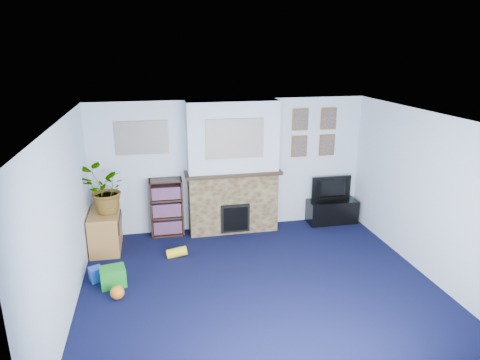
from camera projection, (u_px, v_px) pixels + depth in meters
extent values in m
cube|color=black|center=(260.00, 287.00, 6.07)|extent=(5.00, 4.50, 0.01)
cube|color=white|center=(263.00, 119.00, 5.36)|extent=(5.00, 4.50, 0.01)
cube|color=silver|center=(231.00, 165.00, 7.82)|extent=(5.00, 0.04, 2.40)
cube|color=silver|center=(328.00, 302.00, 3.61)|extent=(5.00, 0.04, 2.40)
cube|color=silver|center=(64.00, 224.00, 5.23)|extent=(0.04, 4.50, 2.40)
cube|color=silver|center=(428.00, 196.00, 6.20)|extent=(0.04, 4.50, 2.40)
cube|color=brown|center=(233.00, 202.00, 7.83)|extent=(1.60, 0.40, 1.10)
cube|color=brown|center=(233.00, 138.00, 7.47)|extent=(1.60, 0.40, 1.30)
cube|color=brown|center=(233.00, 173.00, 7.63)|extent=(1.72, 0.50, 0.05)
cube|color=brown|center=(235.00, 218.00, 7.70)|extent=(0.52, 0.08, 0.52)
cube|color=brown|center=(236.00, 219.00, 7.66)|extent=(0.44, 0.02, 0.44)
cube|color=gray|center=(235.00, 139.00, 7.26)|extent=(1.00, 0.03, 0.68)
cube|color=gray|center=(142.00, 138.00, 7.33)|extent=(0.90, 0.03, 0.58)
cube|color=brown|center=(300.00, 120.00, 7.82)|extent=(0.30, 0.03, 0.40)
cube|color=brown|center=(329.00, 119.00, 7.93)|extent=(0.30, 0.03, 0.40)
cube|color=brown|center=(299.00, 146.00, 7.97)|extent=(0.30, 0.03, 0.40)
cube|color=brown|center=(327.00, 145.00, 8.07)|extent=(0.30, 0.03, 0.40)
cube|color=black|center=(332.00, 211.00, 8.28)|extent=(0.95, 0.40, 0.45)
imported|color=black|center=(333.00, 189.00, 8.17)|extent=(0.79, 0.10, 0.45)
cube|color=black|center=(166.00, 205.00, 7.77)|extent=(0.58, 0.02, 1.05)
cube|color=black|center=(151.00, 209.00, 7.59)|extent=(0.03, 0.28, 1.05)
cube|color=black|center=(182.00, 206.00, 7.70)|extent=(0.03, 0.28, 1.05)
cube|color=black|center=(168.00, 233.00, 7.80)|extent=(0.56, 0.28, 0.03)
cube|color=black|center=(167.00, 216.00, 7.70)|extent=(0.56, 0.28, 0.03)
cube|color=black|center=(166.00, 199.00, 7.60)|extent=(0.56, 0.28, 0.03)
cube|color=black|center=(165.00, 180.00, 7.50)|extent=(0.56, 0.28, 0.03)
cube|color=black|center=(168.00, 226.00, 7.74)|extent=(0.50, 0.22, 0.24)
cube|color=black|center=(167.00, 209.00, 7.64)|extent=(0.50, 0.22, 0.24)
cube|color=black|center=(166.00, 192.00, 7.55)|extent=(0.50, 0.22, 0.22)
cube|color=#A46F34|center=(105.00, 229.00, 7.15)|extent=(0.47, 0.85, 0.66)
imported|color=#26661E|center=(104.00, 190.00, 6.91)|extent=(0.92, 0.88, 0.79)
cube|color=gold|center=(227.00, 168.00, 7.56)|extent=(0.09, 0.05, 0.12)
cylinder|color=#B2BFC6|center=(248.00, 166.00, 7.63)|extent=(0.05, 0.05, 0.16)
sphere|color=gray|center=(206.00, 170.00, 7.49)|extent=(0.13, 0.13, 0.13)
cylinder|color=blue|center=(269.00, 166.00, 7.71)|extent=(0.06, 0.06, 0.12)
cube|color=#198C26|center=(113.00, 277.00, 6.09)|extent=(0.39, 0.33, 0.28)
sphere|color=orange|center=(117.00, 293.00, 5.78)|extent=(0.19, 0.19, 0.19)
cube|color=blue|center=(96.00, 274.00, 6.22)|extent=(0.23, 0.23, 0.21)
cylinder|color=yellow|center=(177.00, 252.00, 6.96)|extent=(0.35, 0.15, 0.20)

